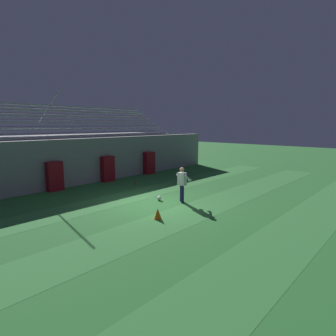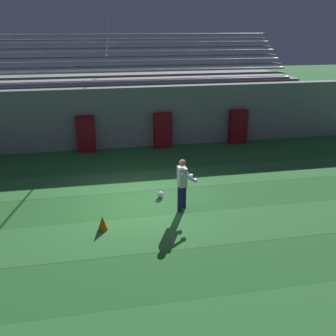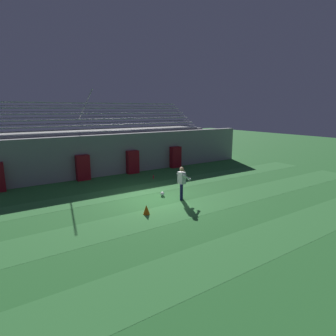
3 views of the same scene
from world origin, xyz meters
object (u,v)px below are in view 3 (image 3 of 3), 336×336
at_px(padding_pillar_gate_left, 83,168).
at_px(padding_pillar_gate_right, 133,162).
at_px(water_bottle, 153,177).
at_px(soccer_ball, 162,194).
at_px(goalkeeper, 182,181).
at_px(padding_pillar_far_right, 176,157).
at_px(traffic_cone, 146,210).

relative_size(padding_pillar_gate_left, padding_pillar_gate_right, 1.00).
bearing_deg(water_bottle, soccer_ball, -113.51).
xyz_separation_m(padding_pillar_gate_right, soccer_ball, (-1.13, -5.67, -0.70)).
distance_m(goalkeeper, soccer_ball, 1.41).
bearing_deg(padding_pillar_far_right, soccer_ball, -130.52).
bearing_deg(traffic_cone, padding_pillar_gate_left, 93.15).
distance_m(padding_pillar_gate_right, water_bottle, 2.38).
bearing_deg(padding_pillar_gate_left, traffic_cone, -86.85).
xyz_separation_m(padding_pillar_far_right, traffic_cone, (-6.84, -7.51, -0.60)).
height_order(goalkeeper, soccer_ball, goalkeeper).
relative_size(padding_pillar_gate_right, soccer_ball, 7.39).
relative_size(padding_pillar_gate_left, goalkeeper, 0.97).
distance_m(padding_pillar_far_right, water_bottle, 4.10).
bearing_deg(padding_pillar_far_right, water_bottle, -146.18).
distance_m(padding_pillar_far_right, traffic_cone, 10.17).
relative_size(padding_pillar_gate_right, traffic_cone, 3.87).
distance_m(padding_pillar_gate_left, water_bottle, 4.55).
height_order(padding_pillar_far_right, water_bottle, padding_pillar_far_right).
xyz_separation_m(padding_pillar_gate_left, goalkeeper, (2.93, -6.68, 0.14)).
bearing_deg(traffic_cone, water_bottle, 56.48).
bearing_deg(goalkeeper, water_bottle, 77.67).
height_order(padding_pillar_gate_left, water_bottle, padding_pillar_gate_left).
xyz_separation_m(padding_pillar_gate_left, padding_pillar_far_right, (7.25, 0.00, 0.00)).
bearing_deg(padding_pillar_gate_right, padding_pillar_far_right, 0.00).
height_order(padding_pillar_far_right, soccer_ball, padding_pillar_far_right).
height_order(soccer_ball, water_bottle, water_bottle).
distance_m(goalkeeper, water_bottle, 4.61).
height_order(padding_pillar_gate_left, traffic_cone, padding_pillar_gate_left).
height_order(padding_pillar_gate_right, goalkeeper, goalkeeper).
relative_size(goalkeeper, traffic_cone, 3.98).
xyz_separation_m(soccer_ball, water_bottle, (1.49, 3.42, 0.01)).
bearing_deg(padding_pillar_gate_right, water_bottle, -80.90).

